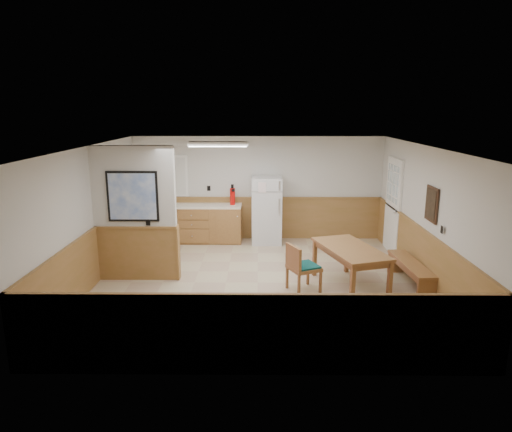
{
  "coord_description": "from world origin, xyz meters",
  "views": [
    {
      "loc": [
        0.03,
        -7.92,
        3.14
      ],
      "look_at": [
        -0.03,
        0.4,
        1.17
      ],
      "focal_mm": 32.0,
      "sensor_mm": 36.0,
      "label": 1
    }
  ],
  "objects_px": {
    "refrigerator": "(267,210)",
    "dining_bench": "(411,268)",
    "fire_extinguisher": "(232,196)",
    "soap_bottle": "(160,201)",
    "dining_table": "(350,253)",
    "dining_chair": "(299,265)"
  },
  "relations": [
    {
      "from": "dining_chair",
      "to": "soap_bottle",
      "type": "height_order",
      "value": "soap_bottle"
    },
    {
      "from": "dining_bench",
      "to": "dining_chair",
      "type": "distance_m",
      "value": 2.05
    },
    {
      "from": "dining_bench",
      "to": "soap_bottle",
      "type": "xyz_separation_m",
      "value": [
        -5.08,
        2.8,
        0.65
      ]
    },
    {
      "from": "refrigerator",
      "to": "dining_bench",
      "type": "relative_size",
      "value": 1.02
    },
    {
      "from": "dining_table",
      "to": "fire_extinguisher",
      "type": "bearing_deg",
      "value": 110.13
    },
    {
      "from": "fire_extinguisher",
      "to": "dining_bench",
      "type": "bearing_deg",
      "value": -23.71
    },
    {
      "from": "dining_bench",
      "to": "soap_bottle",
      "type": "distance_m",
      "value": 5.83
    },
    {
      "from": "dining_table",
      "to": "fire_extinguisher",
      "type": "height_order",
      "value": "fire_extinguisher"
    },
    {
      "from": "soap_bottle",
      "to": "fire_extinguisher",
      "type": "bearing_deg",
      "value": 2.36
    },
    {
      "from": "fire_extinguisher",
      "to": "soap_bottle",
      "type": "distance_m",
      "value": 1.72
    },
    {
      "from": "dining_chair",
      "to": "refrigerator",
      "type": "bearing_deg",
      "value": 75.31
    },
    {
      "from": "refrigerator",
      "to": "dining_bench",
      "type": "bearing_deg",
      "value": -47.4
    },
    {
      "from": "dining_bench",
      "to": "fire_extinguisher",
      "type": "relative_size",
      "value": 3.19
    },
    {
      "from": "dining_table",
      "to": "dining_bench",
      "type": "relative_size",
      "value": 1.14
    },
    {
      "from": "refrigerator",
      "to": "dining_chair",
      "type": "xyz_separation_m",
      "value": [
        0.52,
        -3.03,
        -0.3
      ]
    },
    {
      "from": "dining_table",
      "to": "dining_bench",
      "type": "bearing_deg",
      "value": -13.06
    },
    {
      "from": "dining_chair",
      "to": "fire_extinguisher",
      "type": "xyz_separation_m",
      "value": [
        -1.34,
        3.13,
        0.62
      ]
    },
    {
      "from": "refrigerator",
      "to": "soap_bottle",
      "type": "bearing_deg",
      "value": 179.37
    },
    {
      "from": "refrigerator",
      "to": "dining_chair",
      "type": "distance_m",
      "value": 3.09
    },
    {
      "from": "fire_extinguisher",
      "to": "soap_bottle",
      "type": "bearing_deg",
      "value": -160.93
    },
    {
      "from": "refrigerator",
      "to": "fire_extinguisher",
      "type": "relative_size",
      "value": 3.24
    },
    {
      "from": "dining_table",
      "to": "soap_bottle",
      "type": "distance_m",
      "value": 4.91
    }
  ]
}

